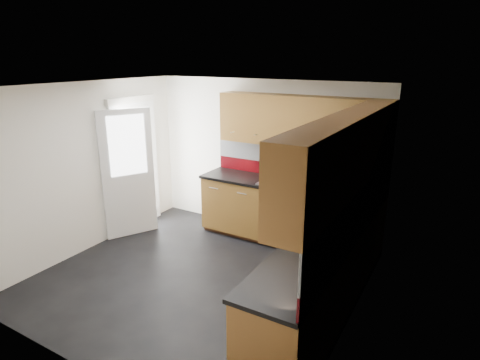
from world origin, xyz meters
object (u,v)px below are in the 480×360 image
Objects in this scene: utensil_pot at (285,173)px; toaster at (375,188)px; food_processor at (330,217)px; gas_hob at (281,182)px.

toaster is (1.32, -0.03, -0.01)m from utensil_pot.
utensil_pot is 1.42× the size of food_processor.
gas_hob is 1.65m from food_processor.
gas_hob is 0.22m from utensil_pot.
toaster is (1.30, 0.18, 0.07)m from gas_hob.
toaster is at bearing -1.10° from utensil_pot.
gas_hob is 1.31m from toaster.
toaster is 1.41m from food_processor.
toaster reaches higher than gas_hob.
food_processor is (1.14, -1.42, 0.04)m from utensil_pot.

